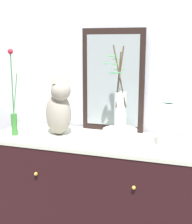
# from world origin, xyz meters

# --- Properties ---
(wall_back) EXTENTS (4.40, 0.08, 2.60)m
(wall_back) POSITION_xyz_m (0.00, 0.33, 1.30)
(wall_back) COLOR silver
(wall_back) RESTS_ON ground_plane
(sideboard) EXTENTS (1.42, 0.53, 0.86)m
(sideboard) POSITION_xyz_m (0.00, -0.00, 0.43)
(sideboard) COLOR black
(sideboard) RESTS_ON ground_plane
(mirror_leaning) EXTENTS (0.45, 0.03, 0.72)m
(mirror_leaning) POSITION_xyz_m (0.05, 0.23, 1.22)
(mirror_leaning) COLOR black
(mirror_leaning) RESTS_ON sideboard
(cat_sitting) EXTENTS (0.31, 0.33, 0.42)m
(cat_sitting) POSITION_xyz_m (-0.27, 0.02, 1.04)
(cat_sitting) COLOR gray
(cat_sitting) RESTS_ON sideboard
(vase_slim_green) EXTENTS (0.06, 0.04, 0.58)m
(vase_slim_green) POSITION_xyz_m (-0.56, -0.10, 1.02)
(vase_slim_green) COLOR #34792F
(vase_slim_green) RESTS_ON sideboard
(bowl_porcelain) EXTENTS (0.23, 0.23, 0.07)m
(bowl_porcelain) POSITION_xyz_m (0.15, 0.04, 0.89)
(bowl_porcelain) COLOR white
(bowl_porcelain) RESTS_ON sideboard
(vase_glass_clear) EXTENTS (0.15, 0.18, 0.54)m
(vase_glass_clear) POSITION_xyz_m (0.15, 0.04, 1.08)
(vase_glass_clear) COLOR silver
(vase_glass_clear) RESTS_ON bowl_porcelain
(jar_lidded_porcelain) EXTENTS (0.09, 0.09, 0.34)m
(jar_lidded_porcelain) POSITION_xyz_m (0.46, -0.01, 1.01)
(jar_lidded_porcelain) COLOR white
(jar_lidded_porcelain) RESTS_ON sideboard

